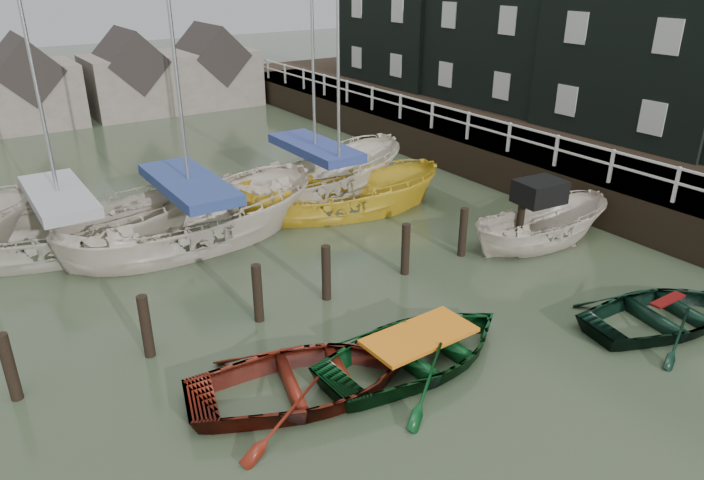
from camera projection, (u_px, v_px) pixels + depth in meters
ground at (447, 340)px, 13.52m from camera, size 120.00×120.00×0.00m
pier at (458, 142)px, 25.65m from camera, size 3.04×32.00×2.70m
land_strip at (546, 140)px, 28.75m from camera, size 14.00×38.00×1.50m
quay_houses at (590, 10)px, 25.42m from camera, size 6.52×28.14×10.01m
mooring_pilings at (329, 279)px, 15.02m from camera, size 13.72×0.22×1.80m
far_sheds at (128, 79)px, 32.90m from camera, size 14.00×4.08×4.39m
rowboat_red at (307, 394)px, 11.82m from camera, size 5.05×4.15×0.91m
rowboat_green at (418, 363)px, 12.73m from camera, size 4.50×3.27×0.91m
rowboat_dkgreen at (662, 324)px, 14.10m from camera, size 4.50×3.61×0.83m
motorboat at (539, 241)px, 18.11m from camera, size 4.77×2.17×2.76m
sailboat_a at (69, 249)px, 17.67m from camera, size 7.60×4.37×11.28m
sailboat_b at (195, 239)px, 18.28m from camera, size 7.84×3.13×13.19m
sailboat_c at (340, 211)px, 20.52m from camera, size 7.17×4.46×10.49m
sailboat_d at (316, 193)px, 21.93m from camera, size 7.68×3.59×12.16m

